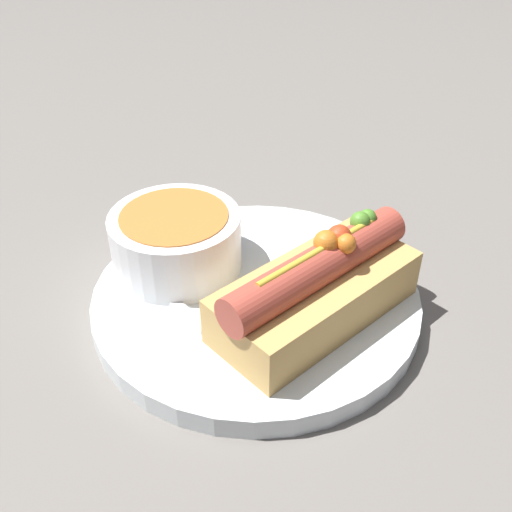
# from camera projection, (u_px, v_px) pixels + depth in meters

# --- Properties ---
(ground_plane) EXTENTS (4.00, 4.00, 0.00)m
(ground_plane) POSITION_uv_depth(u_px,v_px,m) (256.00, 307.00, 0.48)
(ground_plane) COLOR slate
(dinner_plate) EXTENTS (0.26, 0.26, 0.02)m
(dinner_plate) POSITION_uv_depth(u_px,v_px,m) (256.00, 299.00, 0.47)
(dinner_plate) COLOR white
(dinner_plate) RESTS_ON ground_plane
(hot_dog) EXTENTS (0.17, 0.09, 0.07)m
(hot_dog) POSITION_uv_depth(u_px,v_px,m) (317.00, 287.00, 0.43)
(hot_dog) COLOR tan
(hot_dog) RESTS_ON dinner_plate
(soup_bowl) EXTENTS (0.11, 0.11, 0.05)m
(soup_bowl) POSITION_uv_depth(u_px,v_px,m) (176.00, 239.00, 0.48)
(soup_bowl) COLOR white
(soup_bowl) RESTS_ON dinner_plate
(spoon) EXTENTS (0.04, 0.17, 0.01)m
(spoon) POSITION_uv_depth(u_px,v_px,m) (154.00, 283.00, 0.47)
(spoon) COLOR #B7B7BC
(spoon) RESTS_ON dinner_plate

